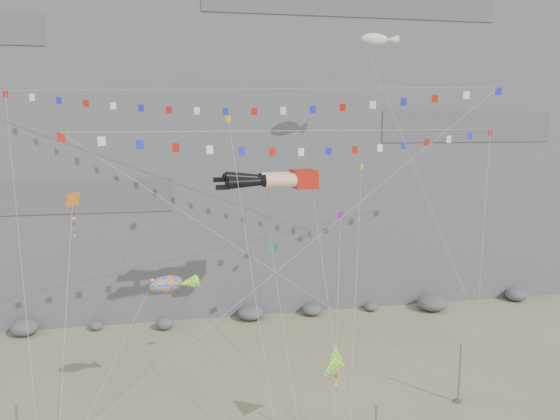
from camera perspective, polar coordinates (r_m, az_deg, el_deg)
ground at (r=37.55m, az=0.93°, el=-20.28°), size 120.00×120.00×0.00m
cliff at (r=64.66m, az=-5.21°, el=14.94°), size 80.00×28.00×50.00m
talus_boulders at (r=52.57m, az=-3.05°, el=-10.70°), size 60.00×3.00×1.20m
anchor_pole_right at (r=39.46m, az=18.24°, el=-15.93°), size 0.12×0.12×4.05m
legs_kite at (r=39.82m, az=-0.35°, el=3.19°), size 7.50×17.09×21.36m
flag_banner_upper at (r=42.37m, az=-4.27°, el=12.47°), size 36.12×19.02×27.76m
flag_banner_lower at (r=38.65m, az=3.73°, el=8.25°), size 32.24×10.68×21.14m
harlequin_kite at (r=36.04m, az=-20.84°, el=0.92°), size 1.88×8.41×15.55m
fish_windsock at (r=33.15m, az=-11.84°, el=-7.62°), size 7.71×5.87×11.69m
delta_kite at (r=31.59m, az=5.93°, el=-15.64°), size 2.06×3.08×6.53m
blimp_windsock at (r=45.78m, az=9.90°, el=17.05°), size 7.23×13.47×28.39m
small_kite_a at (r=39.60m, az=-5.30°, el=8.61°), size 1.67×15.06×23.61m
small_kite_b at (r=40.71m, az=6.36°, el=-0.78°), size 4.80×12.82×17.28m
small_kite_c at (r=35.22m, az=-0.82°, el=-4.53°), size 0.95×10.16×14.10m
small_kite_d at (r=41.12m, az=8.50°, el=3.78°), size 5.64×13.45×20.46m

